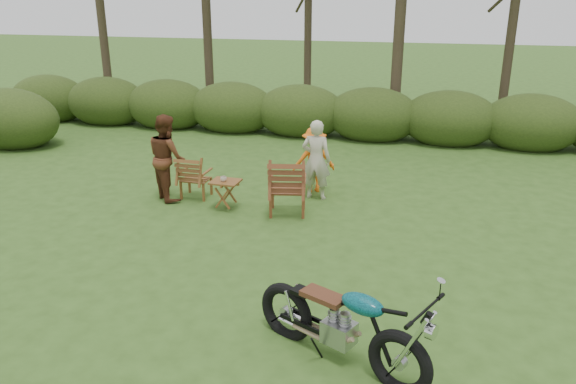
% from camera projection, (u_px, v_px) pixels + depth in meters
% --- Properties ---
extents(ground, '(80.00, 80.00, 0.00)m').
position_uv_depth(ground, '(296.00, 309.00, 7.10)').
color(ground, '#2E4C19').
rests_on(ground, ground).
extents(motorcycle, '(2.20, 1.60, 1.18)m').
position_uv_depth(motorcycle, '(338.00, 359.00, 6.14)').
color(motorcycle, '#0A828D').
rests_on(motorcycle, ground).
extents(lawn_chair_right, '(0.86, 0.86, 1.06)m').
position_uv_depth(lawn_chair_right, '(288.00, 213.00, 10.16)').
color(lawn_chair_right, '#612E18').
rests_on(lawn_chair_right, ground).
extents(lawn_chair_left, '(0.59, 0.59, 0.86)m').
position_uv_depth(lawn_chair_left, '(197.00, 197.00, 10.96)').
color(lawn_chair_left, brown).
rests_on(lawn_chair_left, ground).
extents(side_table, '(0.55, 0.47, 0.55)m').
position_uv_depth(side_table, '(226.00, 195.00, 10.26)').
color(side_table, brown).
rests_on(side_table, ground).
extents(cup, '(0.12, 0.12, 0.09)m').
position_uv_depth(cup, '(223.00, 179.00, 10.13)').
color(cup, beige).
rests_on(cup, side_table).
extents(adult_a, '(0.59, 0.41, 1.55)m').
position_uv_depth(adult_a, '(315.00, 198.00, 10.90)').
color(adult_a, beige).
rests_on(adult_a, ground).
extents(adult_b, '(1.01, 1.00, 1.64)m').
position_uv_depth(adult_b, '(170.00, 198.00, 10.91)').
color(adult_b, '#562C18').
rests_on(adult_b, ground).
extents(child, '(0.96, 0.75, 1.30)m').
position_uv_depth(child, '(313.00, 191.00, 11.30)').
color(child, orange).
rests_on(child, ground).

